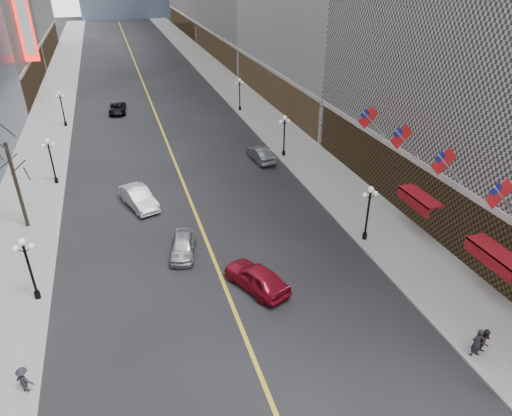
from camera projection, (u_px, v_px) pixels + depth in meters
sidewalk_east at (247, 102)px, 69.64m from camera, size 6.00×230.00×0.15m
sidewalk_west at (50, 119)px, 62.29m from camera, size 6.00×230.00×0.15m
lane_line at (147, 93)px, 74.35m from camera, size 0.25×200.00×0.02m
streetlamp_east_1 at (368, 208)px, 34.25m from camera, size 1.26×0.44×4.52m
streetlamp_east_2 at (284, 131)px, 49.30m from camera, size 1.26×0.44×4.52m
streetlamp_east_3 at (240, 91)px, 64.35m from camera, size 1.26×0.44×4.52m
streetlamp_west_1 at (28, 263)px, 28.06m from camera, size 1.26×0.44×4.52m
streetlamp_west_2 at (51, 156)px, 43.11m from camera, size 1.26×0.44×4.52m
streetlamp_west_3 at (62, 105)px, 58.16m from camera, size 1.26×0.44×4.52m
flag_2 at (501, 196)px, 26.37m from camera, size 2.87×0.12×2.87m
flag_3 at (445, 163)px, 30.56m from camera, size 2.87×0.12×2.87m
flag_4 at (403, 139)px, 34.74m from camera, size 2.87×0.12×2.87m
flag_5 at (370, 119)px, 38.92m from camera, size 2.87×0.12×2.87m
awning_b at (494, 254)px, 28.61m from camera, size 1.40×4.00×0.93m
awning_c at (418, 198)px, 35.30m from camera, size 1.40×4.00×0.93m
theatre_marquee at (23, 17)px, 64.41m from camera, size 2.00×0.55×12.00m
tree_west_far at (9, 156)px, 34.37m from camera, size 3.60×3.60×7.92m
car_nb_near at (183, 246)px, 33.66m from camera, size 2.68×4.57×1.46m
car_nb_mid at (139, 198)px, 40.13m from camera, size 3.30×5.48×1.71m
car_nb_far at (117, 109)px, 64.46m from camera, size 2.62×5.02×1.35m
car_sb_mid at (256, 277)px, 30.11m from camera, size 3.94×5.45×1.72m
car_sb_far at (261, 154)px, 49.25m from camera, size 2.01×4.84×1.56m
ped_ne_corner at (477, 342)px, 24.72m from camera, size 0.71×0.55×1.85m
ped_east_walk at (485, 342)px, 24.93m from camera, size 0.88×0.62×1.64m
ped_west_walk at (24, 380)px, 22.73m from camera, size 1.06×0.87×1.53m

